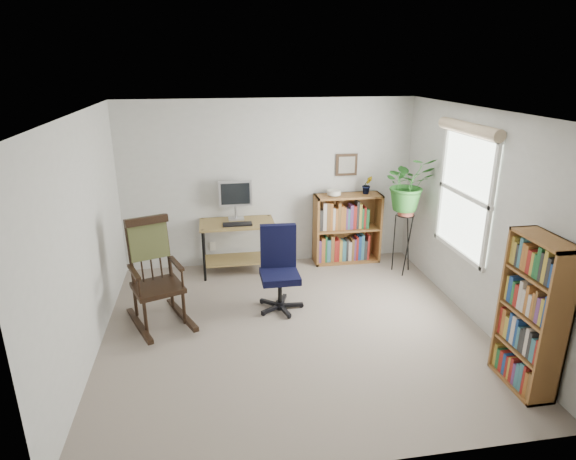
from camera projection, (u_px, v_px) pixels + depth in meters
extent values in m
cube|color=gray|center=(294.00, 329.00, 5.45)|extent=(4.20, 4.00, 0.00)
cube|color=silver|center=(295.00, 112.00, 4.66)|extent=(4.20, 4.00, 0.00)
cube|color=beige|center=(270.00, 184.00, 6.91)|extent=(4.20, 0.00, 2.40)
cube|color=beige|center=(348.00, 326.00, 3.19)|extent=(4.20, 0.00, 2.40)
cube|color=beige|center=(84.00, 240.00, 4.73)|extent=(0.00, 4.00, 2.40)
cube|color=beige|center=(479.00, 219.00, 5.38)|extent=(0.00, 4.00, 2.40)
cube|color=black|center=(237.00, 224.00, 6.59)|extent=(0.40, 0.15, 0.02)
imported|color=#246121|center=(410.00, 157.00, 6.38)|extent=(1.69, 1.88, 1.46)
imported|color=#246121|center=(367.00, 190.00, 7.01)|extent=(0.13, 0.24, 0.11)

